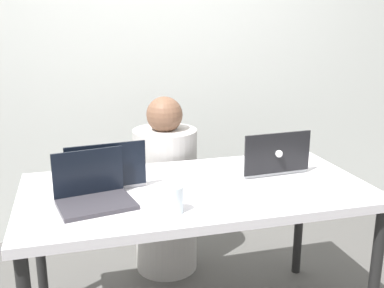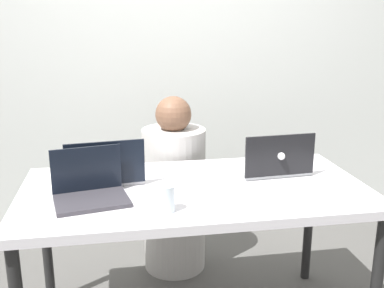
{
  "view_description": "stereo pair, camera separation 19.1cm",
  "coord_description": "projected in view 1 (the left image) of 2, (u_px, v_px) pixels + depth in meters",
  "views": [
    {
      "loc": [
        -0.52,
        -1.84,
        1.48
      ],
      "look_at": [
        0.0,
        0.08,
        0.93
      ],
      "focal_mm": 42.0,
      "sensor_mm": 36.0,
      "label": 1
    },
    {
      "loc": [
        -0.34,
        -1.88,
        1.48
      ],
      "look_at": [
        0.0,
        0.08,
        0.93
      ],
      "focal_mm": 42.0,
      "sensor_mm": 36.0,
      "label": 2
    }
  ],
  "objects": [
    {
      "name": "person_at_center",
      "position": [
        166.0,
        195.0,
        2.68
      ],
      "size": [
        0.45,
        0.45,
        1.07
      ],
      "rotation": [
        0.0,
        0.0,
        3.37
      ],
      "color": "#B5B1AD",
      "rests_on": "ground"
    },
    {
      "name": "laptop_front_left",
      "position": [
        94.0,
        193.0,
        1.84
      ],
      "size": [
        0.33,
        0.27,
        0.21
      ],
      "rotation": [
        0.0,
        0.0,
        0.19
      ],
      "color": "#36343A",
      "rests_on": "desk"
    },
    {
      "name": "back_wall",
      "position": [
        147.0,
        56.0,
        3.08
      ],
      "size": [
        4.5,
        0.1,
        2.5
      ],
      "primitive_type": "cube",
      "color": "silver",
      "rests_on": "ground"
    },
    {
      "name": "desk",
      "position": [
        197.0,
        200.0,
        2.05
      ],
      "size": [
        1.56,
        0.79,
        0.75
      ],
      "color": "silver",
      "rests_on": "ground"
    },
    {
      "name": "laptop_back_left",
      "position": [
        104.0,
        176.0,
        2.03
      ],
      "size": [
        0.37,
        0.27,
        0.22
      ],
      "rotation": [
        0.0,
        0.0,
        3.25
      ],
      "color": "silver",
      "rests_on": "desk"
    },
    {
      "name": "water_glass_left",
      "position": [
        175.0,
        201.0,
        1.75
      ],
      "size": [
        0.07,
        0.07,
        0.11
      ],
      "color": "silver",
      "rests_on": "desk"
    },
    {
      "name": "laptop_back_right",
      "position": [
        270.0,
        163.0,
        2.23
      ],
      "size": [
        0.36,
        0.26,
        0.22
      ],
      "rotation": [
        0.0,
        0.0,
        3.21
      ],
      "color": "silver",
      "rests_on": "desk"
    }
  ]
}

